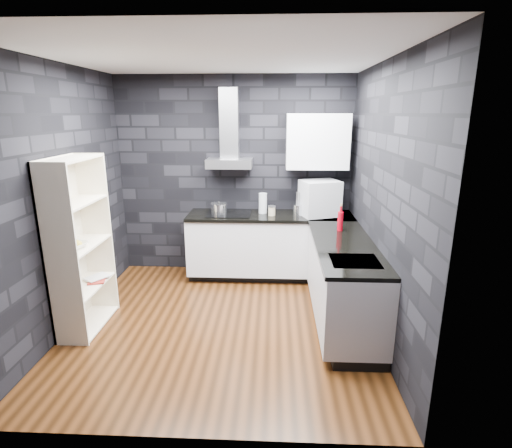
# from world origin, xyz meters

# --- Properties ---
(ground) EXTENTS (3.20, 3.20, 0.00)m
(ground) POSITION_xyz_m (0.00, 0.00, 0.00)
(ground) COLOR #47240E
(ceiling) EXTENTS (3.20, 3.20, 0.00)m
(ceiling) POSITION_xyz_m (0.00, 0.00, 2.70)
(ceiling) COLOR white
(wall_back) EXTENTS (3.20, 0.05, 2.70)m
(wall_back) POSITION_xyz_m (0.00, 1.62, 1.35)
(wall_back) COLOR black
(wall_back) RESTS_ON ground
(wall_front) EXTENTS (3.20, 0.05, 2.70)m
(wall_front) POSITION_xyz_m (0.00, -1.62, 1.35)
(wall_front) COLOR black
(wall_front) RESTS_ON ground
(wall_left) EXTENTS (0.05, 3.20, 2.70)m
(wall_left) POSITION_xyz_m (-1.62, 0.00, 1.35)
(wall_left) COLOR black
(wall_left) RESTS_ON ground
(wall_right) EXTENTS (0.05, 3.20, 2.70)m
(wall_right) POSITION_xyz_m (1.62, 0.00, 1.35)
(wall_right) COLOR black
(wall_right) RESTS_ON ground
(toekick_back) EXTENTS (2.18, 0.50, 0.10)m
(toekick_back) POSITION_xyz_m (0.50, 1.34, 0.05)
(toekick_back) COLOR black
(toekick_back) RESTS_ON ground
(toekick_right) EXTENTS (0.50, 1.78, 0.10)m
(toekick_right) POSITION_xyz_m (1.34, 0.10, 0.05)
(toekick_right) COLOR black
(toekick_right) RESTS_ON ground
(counter_back_cab) EXTENTS (2.20, 0.60, 0.76)m
(counter_back_cab) POSITION_xyz_m (0.50, 1.30, 0.48)
(counter_back_cab) COLOR silver
(counter_back_cab) RESTS_ON ground
(counter_right_cab) EXTENTS (0.60, 1.80, 0.76)m
(counter_right_cab) POSITION_xyz_m (1.30, 0.10, 0.48)
(counter_right_cab) COLOR silver
(counter_right_cab) RESTS_ON ground
(counter_back_top) EXTENTS (2.20, 0.62, 0.04)m
(counter_back_top) POSITION_xyz_m (0.50, 1.29, 0.88)
(counter_back_top) COLOR black
(counter_back_top) RESTS_ON counter_back_cab
(counter_right_top) EXTENTS (0.62, 1.80, 0.04)m
(counter_right_top) POSITION_xyz_m (1.29, 0.10, 0.88)
(counter_right_top) COLOR black
(counter_right_top) RESTS_ON counter_right_cab
(counter_corner_top) EXTENTS (0.62, 0.62, 0.04)m
(counter_corner_top) POSITION_xyz_m (1.30, 1.30, 0.88)
(counter_corner_top) COLOR black
(counter_corner_top) RESTS_ON counter_right_cab
(hood_body) EXTENTS (0.60, 0.34, 0.12)m
(hood_body) POSITION_xyz_m (-0.05, 1.43, 1.56)
(hood_body) COLOR #A8A7AC
(hood_body) RESTS_ON wall_back
(hood_chimney) EXTENTS (0.24, 0.20, 0.90)m
(hood_chimney) POSITION_xyz_m (-0.05, 1.50, 2.07)
(hood_chimney) COLOR #A8A7AC
(hood_chimney) RESTS_ON hood_body
(upper_cabinet) EXTENTS (0.80, 0.35, 0.70)m
(upper_cabinet) POSITION_xyz_m (1.10, 1.43, 1.85)
(upper_cabinet) COLOR silver
(upper_cabinet) RESTS_ON wall_back
(cooktop) EXTENTS (0.58, 0.50, 0.01)m
(cooktop) POSITION_xyz_m (-0.05, 1.30, 0.91)
(cooktop) COLOR black
(cooktop) RESTS_ON counter_back_top
(sink_rim) EXTENTS (0.44, 0.40, 0.01)m
(sink_rim) POSITION_xyz_m (1.30, -0.40, 0.89)
(sink_rim) COLOR #A8A7AC
(sink_rim) RESTS_ON counter_right_top
(pot) EXTENTS (0.24, 0.24, 0.12)m
(pot) POSITION_xyz_m (-0.18, 1.26, 0.97)
(pot) COLOR silver
(pot) RESTS_ON cooktop
(glass_vase) EXTENTS (0.13, 0.13, 0.27)m
(glass_vase) POSITION_xyz_m (0.40, 1.36, 1.04)
(glass_vase) COLOR silver
(glass_vase) RESTS_ON counter_back_top
(storage_jar) EXTENTS (0.10, 0.10, 0.11)m
(storage_jar) POSITION_xyz_m (0.52, 1.24, 0.96)
(storage_jar) COLOR tan
(storage_jar) RESTS_ON counter_back_top
(utensil_crock) EXTENTS (0.13, 0.13, 0.14)m
(utensil_crock) POSITION_xyz_m (0.86, 1.24, 0.97)
(utensil_crock) COLOR silver
(utensil_crock) RESTS_ON counter_back_top
(appliance_garage) EXTENTS (0.57, 0.50, 0.47)m
(appliance_garage) POSITION_xyz_m (1.15, 1.28, 1.12)
(appliance_garage) COLOR silver
(appliance_garage) RESTS_ON counter_back_top
(red_bottle) EXTENTS (0.08, 0.08, 0.22)m
(red_bottle) POSITION_xyz_m (1.31, 0.58, 1.01)
(red_bottle) COLOR #9B0110
(red_bottle) RESTS_ON counter_right_top
(bookshelf) EXTENTS (0.37, 0.81, 1.80)m
(bookshelf) POSITION_xyz_m (-1.42, -0.11, 0.90)
(bookshelf) COLOR #F7EACC
(bookshelf) RESTS_ON ground
(fruit_bowl) EXTENTS (0.28, 0.28, 0.06)m
(fruit_bowl) POSITION_xyz_m (-1.42, -0.19, 0.94)
(fruit_bowl) COLOR white
(fruit_bowl) RESTS_ON bookshelf
(book_red) EXTENTS (0.17, 0.07, 0.23)m
(book_red) POSITION_xyz_m (-1.43, 0.00, 0.57)
(book_red) COLOR maroon
(book_red) RESTS_ON bookshelf
(book_second) EXTENTS (0.15, 0.12, 0.24)m
(book_second) POSITION_xyz_m (-1.43, 0.11, 0.59)
(book_second) COLOR #B2B2B2
(book_second) RESTS_ON bookshelf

